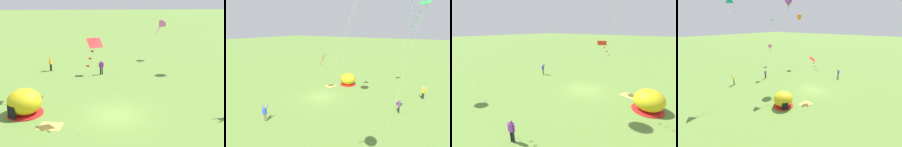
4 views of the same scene
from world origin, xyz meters
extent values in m
plane|color=olive|center=(0.00, 0.00, 0.00)|extent=(300.00, 300.00, 0.00)
ellipsoid|color=gold|center=(-7.25, 0.65, 1.05)|extent=(2.70, 2.60, 2.10)
cylinder|color=red|center=(-7.25, 0.65, 0.05)|extent=(2.81, 2.81, 0.10)
cube|color=black|center=(-8.03, -0.36, 0.55)|extent=(0.71, 0.58, 1.10)
cube|color=gold|center=(-4.94, -1.63, 0.01)|extent=(1.92, 1.60, 0.01)
cylinder|color=black|center=(-0.75, 11.06, 0.44)|extent=(0.15, 0.15, 0.88)
cylinder|color=black|center=(-0.95, 11.02, 0.44)|extent=(0.15, 0.15, 0.88)
cube|color=purple|center=(-0.85, 11.04, 1.18)|extent=(0.42, 0.31, 0.60)
sphere|color=#9E7051|center=(-0.85, 11.04, 1.61)|extent=(0.22, 0.22, 0.22)
cylinder|color=purple|center=(-0.61, 11.09, 1.18)|extent=(0.09, 0.09, 0.58)
cylinder|color=purple|center=(-1.10, 10.99, 1.18)|extent=(0.09, 0.09, 0.58)
cylinder|color=black|center=(-7.14, 12.95, 0.44)|extent=(0.15, 0.15, 0.88)
cylinder|color=black|center=(-7.06, 13.13, 0.44)|extent=(0.15, 0.15, 0.88)
cube|color=gold|center=(-7.10, 13.04, 1.18)|extent=(0.38, 0.45, 0.60)
sphere|color=tan|center=(-7.10, 13.04, 1.61)|extent=(0.22, 0.22, 0.22)
cylinder|color=gold|center=(-7.35, 12.86, 1.64)|extent=(0.39, 0.19, 0.50)
cylinder|color=gold|center=(-7.13, 13.34, 1.64)|extent=(0.36, 0.29, 0.50)
cylinder|color=#8C7251|center=(8.86, -1.23, 0.44)|extent=(0.15, 0.15, 0.88)
cylinder|color=#8C7251|center=(8.80, -1.05, 0.44)|extent=(0.15, 0.15, 0.88)
cube|color=blue|center=(8.83, -1.14, 1.18)|extent=(0.35, 0.44, 0.60)
sphere|color=#9E7051|center=(8.83, -1.14, 1.61)|extent=(0.22, 0.22, 0.22)
cylinder|color=blue|center=(8.77, -1.44, 1.64)|extent=(0.37, 0.26, 0.50)
cylinder|color=blue|center=(8.60, -0.94, 1.64)|extent=(0.39, 0.15, 0.50)
cylinder|color=silver|center=(1.19, 6.45, 7.66)|extent=(2.06, 1.39, 15.33)
cylinder|color=brown|center=(0.16, 5.76, 0.03)|extent=(0.03, 0.03, 0.06)
cylinder|color=silver|center=(13.56, 10.20, 6.45)|extent=(1.28, 5.38, 12.90)
cylinder|color=silver|center=(0.78, 4.60, 7.96)|extent=(1.78, 3.25, 15.91)
cylinder|color=brown|center=(1.67, 2.98, 0.03)|extent=(0.03, 0.03, 0.06)
cylinder|color=silver|center=(-6.71, 9.81, 7.11)|extent=(1.65, 1.17, 14.22)
cylinder|color=brown|center=(-5.89, 9.23, 0.03)|extent=(0.03, 0.03, 0.06)
cube|color=teal|center=(-7.31, 10.24, 13.50)|extent=(0.17, 0.20, 0.12)
cube|color=teal|center=(-7.13, 10.11, 12.89)|extent=(0.20, 0.16, 0.12)
cube|color=teal|center=(-6.95, 9.99, 12.28)|extent=(0.17, 0.20, 0.12)
cylinder|color=silver|center=(-2.23, -1.74, 2.95)|extent=(1.25, 2.45, 5.90)
cylinder|color=brown|center=(-2.85, -2.96, 0.03)|extent=(0.03, 0.03, 0.06)
cube|color=red|center=(-1.61, -0.52, 5.89)|extent=(1.22, 1.12, 0.58)
cylinder|color=#332314|center=(-1.61, -0.52, 5.90)|extent=(0.25, 0.47, 0.77)
cube|color=red|center=(-1.80, -0.89, 5.37)|extent=(0.19, 0.17, 0.12)
cube|color=red|center=(-1.95, -1.20, 4.92)|extent=(0.21, 0.12, 0.12)
cube|color=red|center=(-2.11, -1.51, 4.46)|extent=(0.19, 0.17, 0.12)
cylinder|color=silver|center=(4.77, 12.10, 5.95)|extent=(1.65, 2.00, 11.90)
cylinder|color=brown|center=(5.58, 11.11, 0.03)|extent=(0.03, 0.03, 0.06)
cube|color=green|center=(3.95, 13.09, 11.90)|extent=(0.81, 0.85, 0.30)
cylinder|color=#332314|center=(3.95, 13.09, 11.91)|extent=(0.19, 0.22, 0.67)
cube|color=green|center=(4.16, 12.84, 11.24)|extent=(0.19, 0.17, 0.12)
cube|color=green|center=(4.34, 12.62, 10.69)|extent=(0.16, 0.20, 0.12)
cube|color=green|center=(4.51, 12.41, 10.13)|extent=(0.18, 0.18, 0.12)
cylinder|color=brown|center=(4.28, 14.62, 0.03)|extent=(0.03, 0.03, 0.06)
camera|label=1|loc=(-1.66, -18.98, 9.18)|focal=42.00mm
camera|label=2|loc=(19.52, 14.73, 10.06)|focal=28.00mm
camera|label=3|loc=(-8.92, 15.48, 7.53)|focal=24.00mm
camera|label=4|loc=(-21.45, -11.59, 10.97)|focal=24.00mm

